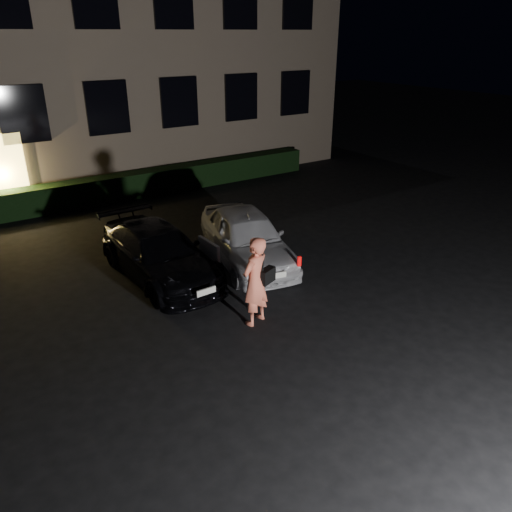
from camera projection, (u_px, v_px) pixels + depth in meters
ground at (320, 342)px, 9.31m from camera, size 80.00×80.00×0.00m
building at (61, 10)px, 18.20m from camera, size 20.00×8.11×12.00m
hedge at (121, 187)px, 17.09m from camera, size 15.00×0.70×0.85m
sedan at (159, 253)px, 11.56m from camera, size 1.88×4.23×1.19m
hatch at (247, 237)px, 12.28m from camera, size 2.42×4.16×1.33m
man at (255, 281)px, 9.58m from camera, size 0.84×0.64×1.82m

